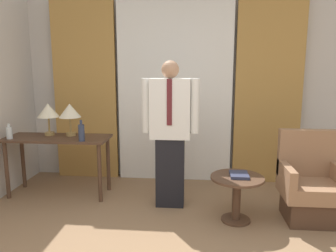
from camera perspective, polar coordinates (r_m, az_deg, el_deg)
The scene contains 13 objects.
wall_back at distance 4.72m, azimuth 1.26°, elevation 7.07°, with size 10.00×0.06×2.70m.
curtain_sheer_center at distance 4.60m, azimuth 1.15°, elevation 6.23°, with size 1.59×0.06×2.58m.
curtain_drape_left at distance 4.86m, azimuth -14.22°, elevation 6.14°, with size 0.90×0.06×2.58m.
curtain_drape_right at distance 4.69m, azimuth 17.08°, elevation 5.85°, with size 0.90×0.06×2.58m.
desk at distance 4.35m, azimuth -18.64°, elevation -3.32°, with size 1.29×0.50×0.75m.
table_lamp_left at distance 4.42m, azimuth -20.15°, elevation 2.41°, with size 0.27×0.27×0.41m.
table_lamp_right at distance 4.30m, azimuth -16.73°, elevation 2.41°, with size 0.27×0.27×0.41m.
bottle_near_edge at distance 4.43m, azimuth -25.91°, elevation -1.02°, with size 0.07×0.07×0.19m.
bottle_by_lamp at distance 3.99m, azimuth -14.84°, elevation -1.08°, with size 0.07×0.07×0.25m.
person at distance 3.72m, azimuth 0.38°, elevation -0.61°, with size 0.65×0.21×1.69m.
armchair at distance 3.86m, azimuth 23.60°, elevation -9.89°, with size 0.63×0.55×0.95m.
side_table at distance 3.58m, azimuth 11.87°, elevation -10.99°, with size 0.56×0.56×0.49m.
book at distance 3.54m, azimuth 12.27°, elevation -8.31°, with size 0.19×0.23×0.03m.
Camera 1 is at (0.32, -1.75, 1.63)m, focal length 35.00 mm.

